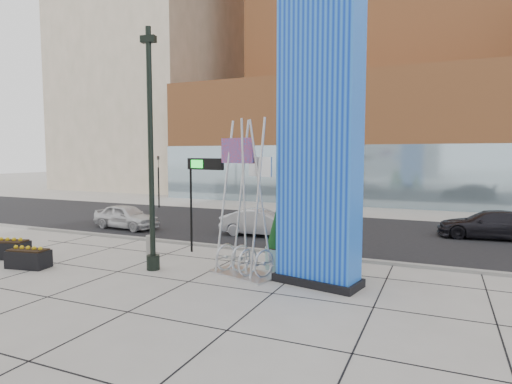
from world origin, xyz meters
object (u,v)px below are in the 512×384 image
at_px(concrete_bollard, 151,244).
at_px(overhead_street_sign, 205,172).
at_px(blue_pylon, 319,146).
at_px(lamp_post, 151,173).
at_px(public_art_sculpture, 244,235).
at_px(car_white_west, 126,217).
at_px(car_silver_mid, 261,223).

xyz_separation_m(concrete_bollard, overhead_street_sign, (2.10, 0.99, 3.10)).
xyz_separation_m(blue_pylon, lamp_post, (-6.00, -0.73, -0.94)).
xyz_separation_m(blue_pylon, concrete_bollard, (-7.68, 1.32, -4.10)).
bearing_deg(concrete_bollard, lamp_post, -50.77).
height_order(public_art_sculpture, car_white_west, public_art_sculpture).
height_order(public_art_sculpture, car_silver_mid, public_art_sculpture).
relative_size(concrete_bollard, car_silver_mid, 0.19).
bearing_deg(car_silver_mid, public_art_sculpture, -165.69).
bearing_deg(concrete_bollard, car_silver_mid, 63.61).
bearing_deg(overhead_street_sign, lamp_post, -84.95).
bearing_deg(car_silver_mid, car_white_west, 93.68).
relative_size(public_art_sculpture, car_silver_mid, 1.31).
height_order(lamp_post, car_silver_mid, lamp_post).
bearing_deg(car_white_west, car_silver_mid, -75.90).
bearing_deg(car_white_west, concrete_bollard, -124.82).
height_order(public_art_sculpture, overhead_street_sign, public_art_sculpture).
height_order(blue_pylon, car_white_west, blue_pylon).
relative_size(public_art_sculpture, concrete_bollard, 6.95).
height_order(blue_pylon, public_art_sculpture, blue_pylon).
bearing_deg(overhead_street_sign, car_silver_mid, 94.99).
xyz_separation_m(overhead_street_sign, car_white_west, (-7.20, 3.44, -2.80)).
height_order(concrete_bollard, car_silver_mid, car_silver_mid).
height_order(lamp_post, overhead_street_sign, lamp_post).
bearing_deg(blue_pylon, lamp_post, -161.08).
height_order(concrete_bollard, overhead_street_sign, overhead_street_sign).
bearing_deg(public_art_sculpture, car_silver_mid, 127.15).
bearing_deg(car_white_west, public_art_sculpture, -113.40).
distance_m(public_art_sculpture, overhead_street_sign, 4.27).
distance_m(public_art_sculpture, car_white_west, 11.69).
relative_size(car_white_west, car_silver_mid, 0.97).
bearing_deg(concrete_bollard, car_white_west, 139.01).
xyz_separation_m(lamp_post, public_art_sculpture, (3.37, 0.73, -2.13)).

